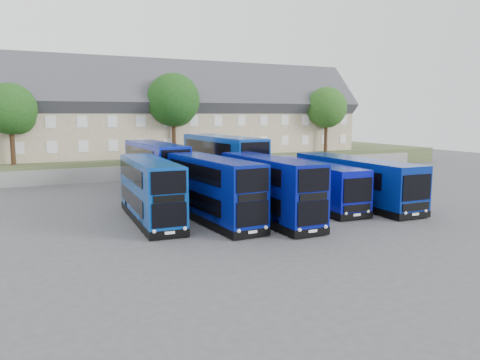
# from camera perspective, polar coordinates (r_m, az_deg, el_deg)

# --- Properties ---
(ground) EXTENTS (120.00, 120.00, 0.00)m
(ground) POSITION_cam_1_polar(r_m,az_deg,el_deg) (28.52, 4.22, -5.68)
(ground) COLOR #444549
(ground) RESTS_ON ground
(retaining_wall) EXTENTS (70.00, 0.40, 1.50)m
(retaining_wall) POSITION_cam_1_polar(r_m,az_deg,el_deg) (50.29, -9.62, 1.07)
(retaining_wall) COLOR slate
(retaining_wall) RESTS_ON ground
(earth_bank) EXTENTS (80.00, 20.00, 2.00)m
(earth_bank) POSITION_cam_1_polar(r_m,az_deg,el_deg) (59.87, -12.33, 2.33)
(earth_bank) COLOR #414F2C
(earth_bank) RESTS_ON ground
(terrace_row) EXTENTS (54.00, 10.40, 11.20)m
(terrace_row) POSITION_cam_1_polar(r_m,az_deg,el_deg) (55.72, -11.52, 7.71)
(terrace_row) COLOR tan
(terrace_row) RESTS_ON earth_bank
(dd_front_left) EXTENTS (2.83, 9.92, 3.89)m
(dd_front_left) POSITION_cam_1_polar(r_m,az_deg,el_deg) (30.02, -10.88, -1.39)
(dd_front_left) COLOR #083B9B
(dd_front_left) RESTS_ON ground
(dd_front_mid) EXTENTS (2.81, 10.19, 4.01)m
(dd_front_mid) POSITION_cam_1_polar(r_m,az_deg,el_deg) (29.60, -3.34, -1.29)
(dd_front_mid) COLOR navy
(dd_front_mid) RESTS_ON ground
(dd_front_right) EXTENTS (2.42, 10.08, 3.99)m
(dd_front_right) POSITION_cam_1_polar(r_m,az_deg,el_deg) (29.92, 3.56, -1.20)
(dd_front_right) COLOR #071083
(dd_front_right) RESTS_ON ground
(dd_rear_left) EXTENTS (2.57, 11.02, 4.37)m
(dd_rear_left) POSITION_cam_1_polar(r_m,az_deg,el_deg) (39.46, -10.27, 1.20)
(dd_rear_left) COLOR #081AA3
(dd_rear_left) RESTS_ON ground
(dd_rear_right) EXTENTS (3.01, 12.16, 4.81)m
(dd_rear_right) POSITION_cam_1_polar(r_m,az_deg,el_deg) (41.20, -2.16, 1.92)
(dd_rear_right) COLOR #083694
(dd_rear_right) RESTS_ON ground
(coach_east_a) EXTENTS (3.18, 11.84, 3.20)m
(coach_east_a) POSITION_cam_1_polar(r_m,az_deg,el_deg) (35.31, 8.53, -0.50)
(coach_east_a) COLOR #080DA0
(coach_east_a) RESTS_ON ground
(coach_east_b) EXTENTS (3.03, 12.67, 3.44)m
(coach_east_b) POSITION_cam_1_polar(r_m,az_deg,el_deg) (36.45, 13.78, -0.18)
(coach_east_b) COLOR navy
(coach_east_b) RESTS_ON ground
(tree_west) EXTENTS (4.80, 4.80, 7.65)m
(tree_west) POSITION_cam_1_polar(r_m,az_deg,el_deg) (49.04, -26.04, 7.58)
(tree_west) COLOR #382314
(tree_west) RESTS_ON earth_bank
(tree_mid) EXTENTS (5.76, 5.76, 9.18)m
(tree_mid) POSITION_cam_1_polar(r_m,az_deg,el_deg) (52.11, -8.02, 9.40)
(tree_mid) COLOR #382314
(tree_mid) RESTS_ON earth_bank
(tree_east) EXTENTS (5.12, 5.12, 8.16)m
(tree_east) POSITION_cam_1_polar(r_m,az_deg,el_deg) (60.90, 10.56, 8.50)
(tree_east) COLOR #382314
(tree_east) RESTS_ON earth_bank
(tree_far) EXTENTS (5.44, 5.44, 8.67)m
(tree_far) POSITION_cam_1_polar(r_m,az_deg,el_deg) (70.10, 11.13, 8.68)
(tree_far) COLOR #382314
(tree_far) RESTS_ON earth_bank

